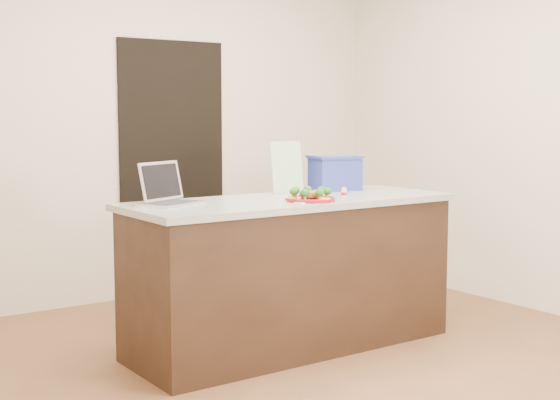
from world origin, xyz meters
TOP-DOWN VIEW (x-y plane):
  - ground at (0.00, 0.00)m, footprint 4.00×4.00m
  - room_shell at (0.00, 0.00)m, footprint 4.00×4.00m
  - doorway at (0.10, 1.98)m, footprint 0.90×0.02m
  - island at (0.00, 0.25)m, footprint 2.06×0.76m
  - plate at (0.01, 0.07)m, footprint 0.30×0.30m
  - meatballs at (0.01, 0.07)m, footprint 0.12×0.12m
  - broccoli at (0.01, 0.07)m, footprint 0.25×0.25m
  - pepper_rings at (0.01, 0.07)m, footprint 0.27×0.26m
  - napkin at (-0.05, 0.05)m, footprint 0.16×0.16m
  - fork at (-0.07, 0.07)m, footprint 0.10×0.16m
  - knife at (-0.02, 0.04)m, footprint 0.05×0.17m
  - yogurt_bottle at (0.29, 0.10)m, footprint 0.04×0.04m
  - laptop at (-0.75, 0.42)m, footprint 0.40×0.38m
  - leaflet at (0.18, 0.54)m, footprint 0.23×0.06m
  - blue_box at (0.55, 0.50)m, footprint 0.36×0.29m
  - chair at (0.21, 0.91)m, footprint 0.48×0.49m

SIDE VIEW (x-z plane):
  - ground at x=0.00m, z-range 0.00..0.00m
  - island at x=0.00m, z-range 0.00..0.92m
  - chair at x=0.21m, z-range 0.06..0.92m
  - napkin at x=-0.05m, z-range 0.92..0.93m
  - fork at x=-0.07m, z-range 0.93..0.93m
  - knife at x=-0.02m, z-range 0.93..0.93m
  - plate at x=0.01m, z-range 0.92..0.94m
  - pepper_rings at x=0.01m, z-range 0.94..0.95m
  - yogurt_bottle at x=0.29m, z-range 0.91..0.99m
  - meatballs at x=0.01m, z-range 0.94..0.98m
  - broccoli at x=0.01m, z-range 0.96..1.00m
  - laptop at x=-0.75m, z-range 0.87..1.10m
  - doorway at x=0.10m, z-range 0.00..2.00m
  - blue_box at x=0.55m, z-range 0.92..1.15m
  - leaflet at x=0.18m, z-range 0.92..1.25m
  - room_shell at x=0.00m, z-range -0.38..3.62m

